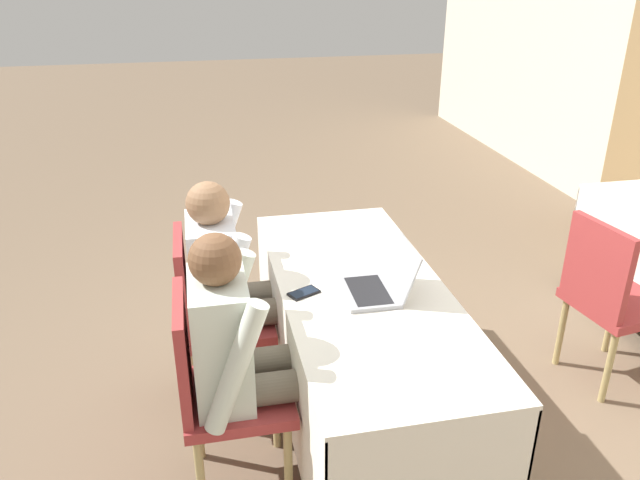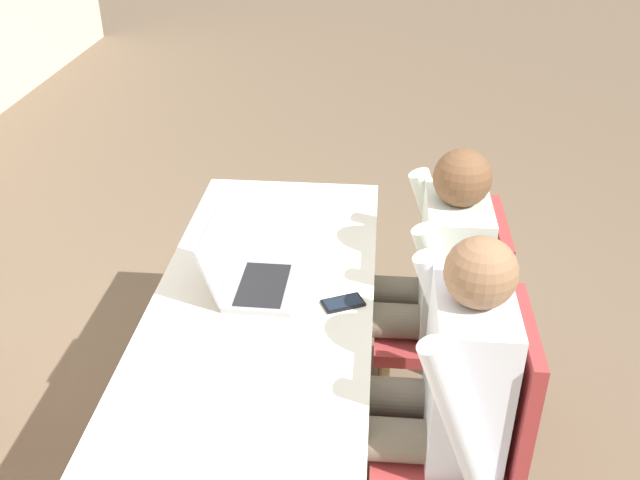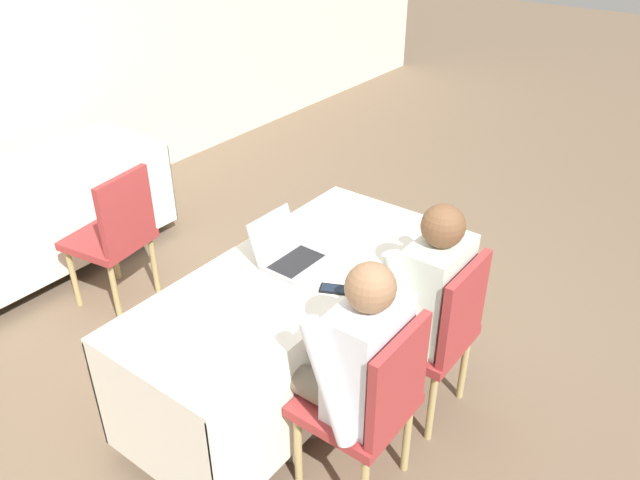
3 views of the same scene
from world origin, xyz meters
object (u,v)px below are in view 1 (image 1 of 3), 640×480
person_checkered_shirt (231,281)px  person_white_shirt (242,350)px  chair_near_left (211,312)px  chair_near_right (218,386)px  chair_far_spare (610,295)px  laptop (378,285)px  cell_phone (304,293)px

person_checkered_shirt → person_white_shirt: same height
chair_near_left → person_checkered_shirt: 0.19m
chair_near_right → chair_far_spare: bearing=-80.4°
chair_near_right → person_white_shirt: bearing=-90.0°
chair_near_left → chair_far_spare: 2.03m
chair_near_left → chair_near_right: bearing=-180.0°
person_white_shirt → chair_near_left: bearing=10.1°
laptop → chair_near_right: size_ratio=0.33×
cell_phone → chair_near_left: (-0.30, -0.41, -0.23)m
chair_far_spare → person_checkered_shirt: person_checkered_shirt is taller
laptop → chair_near_right: (0.22, -0.73, -0.27)m
laptop → chair_far_spare: (-0.12, 1.29, -0.27)m
chair_near_right → person_checkered_shirt: bearing=-10.1°
chair_near_right → laptop: bearing=-73.3°
person_white_shirt → person_checkered_shirt: bearing=0.0°
chair_near_right → person_white_shirt: 0.19m
laptop → person_white_shirt: (0.22, -0.62, -0.11)m
cell_phone → person_checkered_shirt: person_checkered_shirt is taller
chair_near_right → person_white_shirt: person_white_shirt is taller
chair_near_left → person_white_shirt: (0.58, 0.10, 0.16)m
cell_phone → laptop: bearing=53.7°
cell_phone → chair_near_left: size_ratio=0.17×
laptop → person_white_shirt: person_white_shirt is taller
laptop → cell_phone: 0.33m
chair_near_left → laptop: bearing=-116.7°
person_checkered_shirt → chair_far_spare: bearing=-97.3°
cell_phone → person_checkered_shirt: size_ratio=0.13×
person_checkered_shirt → chair_near_right: bearing=169.9°
laptop → person_checkered_shirt: size_ratio=0.26×
person_white_shirt → cell_phone: bearing=-47.1°
person_checkered_shirt → person_white_shirt: (0.58, 0.00, 0.00)m
laptop → person_checkered_shirt: (-0.37, -0.62, -0.11)m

